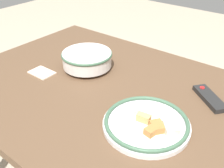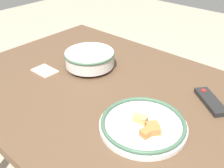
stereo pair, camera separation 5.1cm
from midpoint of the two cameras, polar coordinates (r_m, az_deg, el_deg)
The scene contains 5 objects.
dining_table at distance 1.18m, azimuth 0.61°, elevation -4.43°, with size 1.39×0.97×0.76m.
noodle_bowl at distance 1.28m, azimuth -3.73°, elevation 5.58°, with size 0.24×0.24×0.09m.
food_plate at distance 0.93m, azimuth 8.52°, elevation -8.75°, with size 0.31×0.31×0.05m.
tv_remote at distance 1.12m, azimuth 21.86°, elevation -3.51°, with size 0.17×0.15×0.02m.
folded_napkin at distance 1.30m, azimuth -13.35°, elevation 2.79°, with size 0.12×0.08×0.01m.
Camera 2 is at (0.64, -0.70, 1.38)m, focal length 42.00 mm.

